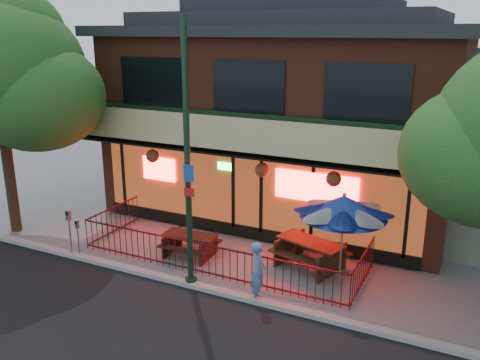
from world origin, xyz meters
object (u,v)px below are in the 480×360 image
Objects in this scene: parking_meter_near at (78,232)px; picnic_table_right at (310,250)px; street_light at (188,173)px; patio_umbrella at (344,207)px; picnic_table_left at (190,242)px; parking_meter_far at (69,226)px; pedestrian at (258,272)px.

picnic_table_right is at bearing 20.35° from parking_meter_near.
street_light is 4.37m from picnic_table_right.
parking_meter_near is at bearing -166.37° from patio_umbrella.
street_light is 5.89× the size of parking_meter_near.
picnic_table_left is 3.65m from parking_meter_far.
pedestrian is (1.97, 0.05, -2.35)m from street_light.
parking_meter_near reaches higher than picnic_table_left.
street_light reaches higher than picnic_table_left.
parking_meter_near is (-2.97, -1.58, 0.35)m from picnic_table_left.
picnic_table_right is 2.45m from pedestrian.
parking_meter_far is (-6.75, -2.50, 0.47)m from picnic_table_right.
patio_umbrella reaches higher than parking_meter_far.
patio_umbrella is (3.60, 1.84, -0.92)m from street_light.
parking_meter_near is (-3.97, 0.00, -2.34)m from street_light.
patio_umbrella is (4.59, 0.26, 1.77)m from picnic_table_left.
pedestrian is 5.94m from parking_meter_near.
parking_meter_near is (-5.94, -0.05, 0.00)m from pedestrian.
pedestrian is at bearing -132.33° from patio_umbrella.
picnic_table_right is 1.54× the size of parking_meter_far.
picnic_table_right is 0.88× the size of patio_umbrella.
pedestrian reaches higher than parking_meter_far.
parking_meter_far is at bearing -166.21° from patio_umbrella.
street_light is 3.04× the size of picnic_table_right.
parking_meter_far is at bearing -152.64° from picnic_table_left.
pedestrian is 1.07× the size of parking_meter_far.
parking_meter_near reaches higher than picnic_table_right.
pedestrian is at bearing 0.48° from parking_meter_near.
street_light is at bearing -136.49° from picnic_table_right.
parking_meter_far is (-3.21, -1.66, 0.56)m from picnic_table_left.
picnic_table_left is 3.39m from parking_meter_near.
street_light is at bearing 72.11° from pedestrian.
patio_umbrella reaches higher than picnic_table_left.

